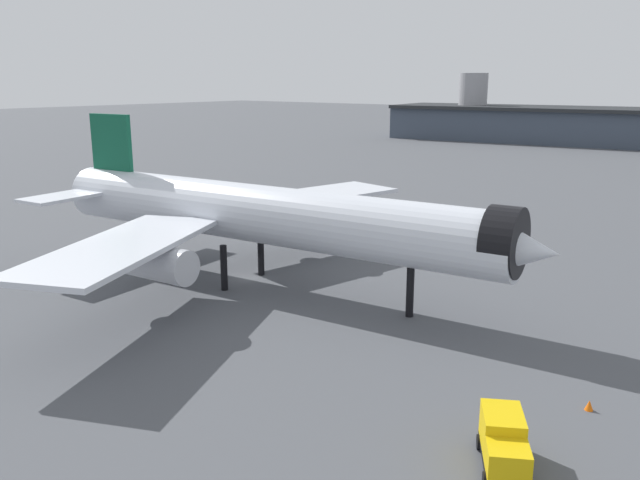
{
  "coord_description": "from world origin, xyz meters",
  "views": [
    {
      "loc": [
        49.75,
        -49.41,
        21.76
      ],
      "look_at": [
        10.8,
        -0.04,
        6.11
      ],
      "focal_mm": 36.32,
      "sensor_mm": 36.0,
      "label": 1
    }
  ],
  "objects": [
    {
      "name": "ground",
      "position": [
        0.0,
        0.0,
        0.0
      ],
      "size": [
        900.0,
        900.0,
        0.0
      ],
      "primitive_type": "plane",
      "color": "#4C4F54"
    },
    {
      "name": "airliner_near_gate",
      "position": [
        3.22,
        -0.84,
        7.81
      ],
      "size": [
        61.55,
        55.82,
        17.73
      ],
      "rotation": [
        0.0,
        0.0,
        0.11
      ],
      "color": "silver",
      "rests_on": "ground"
    },
    {
      "name": "service_truck_front",
      "position": [
        37.54,
        -16.97,
        1.59
      ],
      "size": [
        4.73,
        5.92,
        3.0
      ],
      "rotation": [
        0.0,
        0.0,
        5.23
      ],
      "color": "black",
      "rests_on": "ground"
    },
    {
      "name": "baggage_cart_trailing",
      "position": [
        -9.61,
        33.17,
        0.98
      ],
      "size": [
        2.86,
        2.86,
        1.82
      ],
      "rotation": [
        0.0,
        0.0,
        5.49
      ],
      "color": "black",
      "rests_on": "ground"
    },
    {
      "name": "traffic_cone_near_nose",
      "position": [
        39.45,
        -6.95,
        0.36
      ],
      "size": [
        0.58,
        0.58,
        0.72
      ],
      "primitive_type": "cone",
      "color": "#F2600C",
      "rests_on": "ground"
    },
    {
      "name": "traffic_cone_wingtip",
      "position": [
        6.6,
        33.76,
        0.32
      ],
      "size": [
        0.51,
        0.51,
        0.64
      ],
      "primitive_type": "cone",
      "color": "#F2600C",
      "rests_on": "ground"
    }
  ]
}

